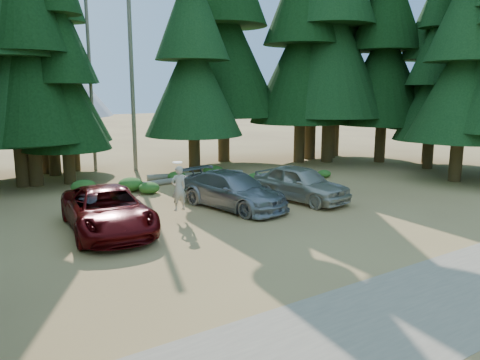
{
  "coord_description": "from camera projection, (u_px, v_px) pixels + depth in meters",
  "views": [
    {
      "loc": [
        -9.42,
        -12.45,
        4.85
      ],
      "look_at": [
        0.84,
        3.04,
        1.25
      ],
      "focal_mm": 35.0,
      "sensor_mm": 36.0,
      "label": 1
    }
  ],
  "objects": [
    {
      "name": "ground",
      "position": [
        268.0,
        232.0,
        16.22
      ],
      "size": [
        160.0,
        160.0,
        0.0
      ],
      "primitive_type": "plane",
      "color": "#A17544",
      "rests_on": "ground"
    },
    {
      "name": "gravel_strip",
      "position": [
        435.0,
        301.0,
        10.9
      ],
      "size": [
        26.0,
        3.5,
        0.01
      ],
      "primitive_type": "cube",
      "color": "gray",
      "rests_on": "ground"
    },
    {
      "name": "forest_belt_north",
      "position": [
        120.0,
        170.0,
        28.5
      ],
      "size": [
        36.0,
        7.0,
        22.0
      ],
      "primitive_type": null,
      "color": "black",
      "rests_on": "ground"
    },
    {
      "name": "forest_belt_east",
      "position": [
        436.0,
        172.0,
        27.9
      ],
      "size": [
        6.0,
        22.0,
        22.0
      ],
      "primitive_type": null,
      "color": "black",
      "rests_on": "ground"
    },
    {
      "name": "snag_front",
      "position": [
        132.0,
        70.0,
        27.38
      ],
      "size": [
        0.24,
        0.24,
        12.0
      ],
      "primitive_type": "cylinder",
      "color": "gray",
      "rests_on": "ground"
    },
    {
      "name": "snag_back",
      "position": [
        91.0,
        87.0,
        27.72
      ],
      "size": [
        0.2,
        0.2,
        10.0
      ],
      "primitive_type": "cylinder",
      "color": "gray",
      "rests_on": "ground"
    },
    {
      "name": "red_pickup",
      "position": [
        107.0,
        210.0,
        16.13
      ],
      "size": [
        3.15,
        5.77,
        1.53
      ],
      "primitive_type": "imported",
      "rotation": [
        0.0,
        0.0,
        -0.11
      ],
      "color": "#530709",
      "rests_on": "ground"
    },
    {
      "name": "silver_minivan_center",
      "position": [
        233.0,
        190.0,
        19.4
      ],
      "size": [
        3.08,
        5.45,
        1.49
      ],
      "primitive_type": "imported",
      "rotation": [
        0.0,
        0.0,
        0.2
      ],
      "color": "gray",
      "rests_on": "ground"
    },
    {
      "name": "silver_minivan_right",
      "position": [
        301.0,
        183.0,
        20.65
      ],
      "size": [
        2.59,
        4.85,
        1.57
      ],
      "primitive_type": "imported",
      "rotation": [
        0.0,
        0.0,
        0.16
      ],
      "color": "#BCB5A7",
      "rests_on": "ground"
    },
    {
      "name": "frisbee_player",
      "position": [
        179.0,
        188.0,
        17.47
      ],
      "size": [
        0.64,
        0.45,
        1.84
      ],
      "rotation": [
        0.0,
        0.0,
        3.2
      ],
      "color": "beige",
      "rests_on": "ground"
    },
    {
      "name": "log_left",
      "position": [
        137.0,
        186.0,
        23.22
      ],
      "size": [
        4.21,
        0.79,
        0.3
      ],
      "primitive_type": "cylinder",
      "rotation": [
        0.0,
        1.57,
        0.12
      ],
      "color": "gray",
      "rests_on": "ground"
    },
    {
      "name": "log_mid",
      "position": [
        119.0,
        188.0,
        22.76
      ],
      "size": [
        3.26,
        1.55,
        0.28
      ],
      "primitive_type": "cylinder",
      "rotation": [
        0.0,
        1.57,
        -0.39
      ],
      "color": "gray",
      "rests_on": "ground"
    },
    {
      "name": "log_right",
      "position": [
        196.0,
        175.0,
        25.99
      ],
      "size": [
        5.29,
        1.77,
        0.35
      ],
      "primitive_type": "cylinder",
      "rotation": [
        0.0,
        1.57,
        -0.27
      ],
      "color": "gray",
      "rests_on": "ground"
    },
    {
      "name": "shrub_far_left",
      "position": [
        84.0,
        187.0,
        22.17
      ],
      "size": [
        1.18,
        1.18,
        0.65
      ],
      "primitive_type": "ellipsoid",
      "color": "#265B1B",
      "rests_on": "ground"
    },
    {
      "name": "shrub_left",
      "position": [
        149.0,
        188.0,
        22.15
      ],
      "size": [
        0.98,
        0.98,
        0.54
      ],
      "primitive_type": "ellipsoid",
      "color": "#265B1B",
      "rests_on": "ground"
    },
    {
      "name": "shrub_center_left",
      "position": [
        131.0,
        184.0,
        22.66
      ],
      "size": [
        1.21,
        1.21,
        0.67
      ],
      "primitive_type": "ellipsoid",
      "color": "#265B1B",
      "rests_on": "ground"
    },
    {
      "name": "shrub_center_right",
      "position": [
        177.0,
        176.0,
        25.1
      ],
      "size": [
        0.98,
        0.98,
        0.54
      ],
      "primitive_type": "ellipsoid",
      "color": "#265B1B",
      "rests_on": "ground"
    },
    {
      "name": "shrub_right",
      "position": [
        257.0,
        179.0,
        24.29
      ],
      "size": [
        1.1,
        1.1,
        0.6
      ],
      "primitive_type": "ellipsoid",
      "color": "#265B1B",
      "rests_on": "ground"
    },
    {
      "name": "shrub_far_right",
      "position": [
        213.0,
        171.0,
        26.33
      ],
      "size": [
        1.18,
        1.18,
        0.65
      ],
      "primitive_type": "ellipsoid",
      "color": "#265B1B",
      "rests_on": "ground"
    },
    {
      "name": "shrub_edge_east",
      "position": [
        324.0,
        174.0,
        26.23
      ],
      "size": [
        0.76,
        0.76,
        0.42
      ],
      "primitive_type": "ellipsoid",
      "color": "#265B1B",
      "rests_on": "ground"
    }
  ]
}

